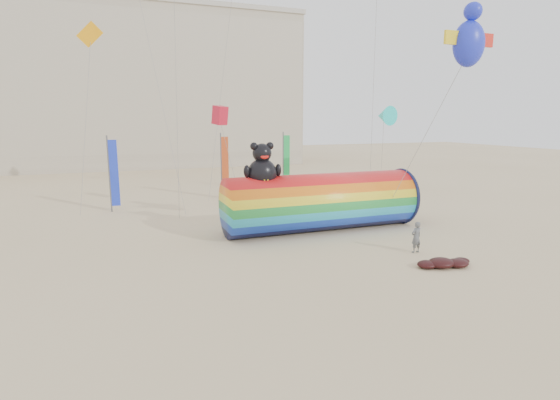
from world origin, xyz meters
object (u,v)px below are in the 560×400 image
object	(u,v)px
fabric_bundle	(444,263)
hotel_building	(67,87)
windsock_assembly	(321,200)
kite_handler	(416,237)

from	to	relation	value
fabric_bundle	hotel_building	bearing A→B (deg)	110.07
hotel_building	fabric_bundle	bearing A→B (deg)	-69.93
hotel_building	windsock_assembly	distance (m)	45.69
hotel_building	fabric_bundle	xyz separation A→B (m)	(18.12, -49.61, -10.14)
hotel_building	kite_handler	size ratio (longest dim) A/B	40.15
windsock_assembly	fabric_bundle	world-z (taller)	windsock_assembly
hotel_building	windsock_assembly	world-z (taller)	hotel_building
hotel_building	kite_handler	world-z (taller)	hotel_building
hotel_building	kite_handler	distance (m)	51.78
fabric_bundle	kite_handler	bearing A→B (deg)	86.38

